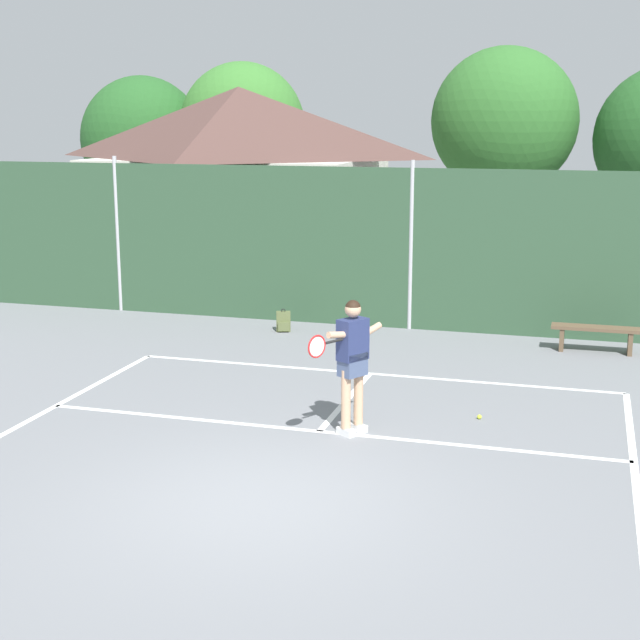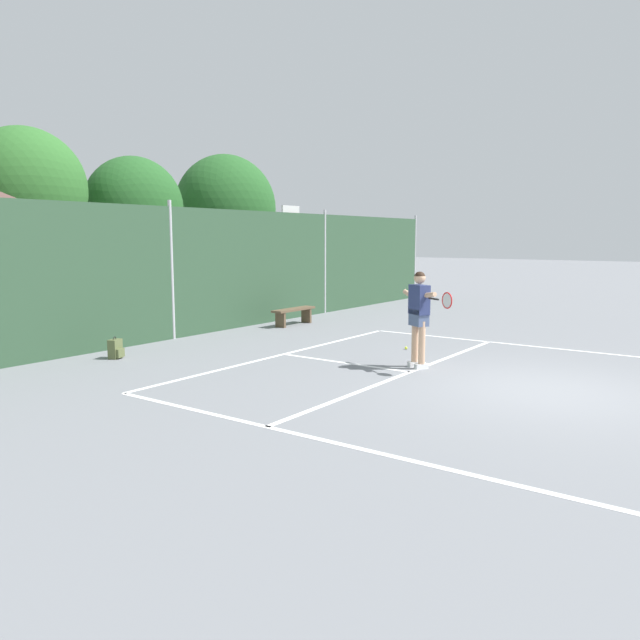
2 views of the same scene
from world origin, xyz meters
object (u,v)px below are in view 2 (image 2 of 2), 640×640
tennis_player (419,311)px  tennis_ball (406,348)px  courtside_bench (294,313)px  backpack_olive (116,349)px  basketball_hoop (290,243)px

tennis_player → tennis_ball: tennis_player is taller
tennis_player → courtside_bench: bearing=60.1°
backpack_olive → tennis_ball: bearing=-45.0°
tennis_player → tennis_ball: bearing=34.5°
basketball_hoop → tennis_player: bearing=-127.2°
basketball_hoop → backpack_olive: bearing=-165.1°
backpack_olive → tennis_player: bearing=-63.0°
basketball_hoop → courtside_bench: (-2.79, -2.33, -1.95)m
tennis_ball → tennis_player: bearing=-145.5°
tennis_player → tennis_ball: (1.60, 1.10, -1.08)m
basketball_hoop → courtside_bench: 4.12m
tennis_player → backpack_olive: 6.27m
tennis_player → tennis_ball: size_ratio=28.10×
tennis_player → backpack_olive: bearing=117.0°
backpack_olive → courtside_bench: bearing=0.1°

